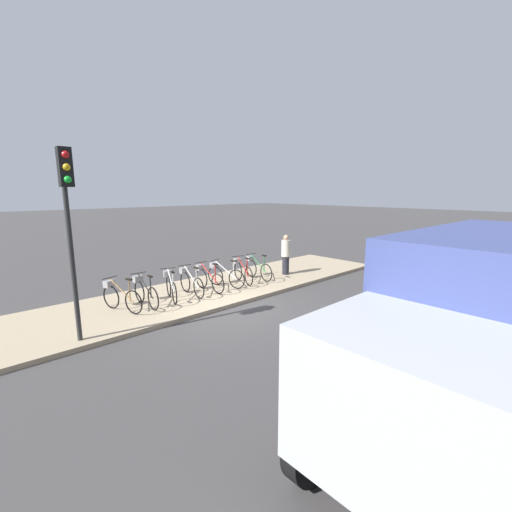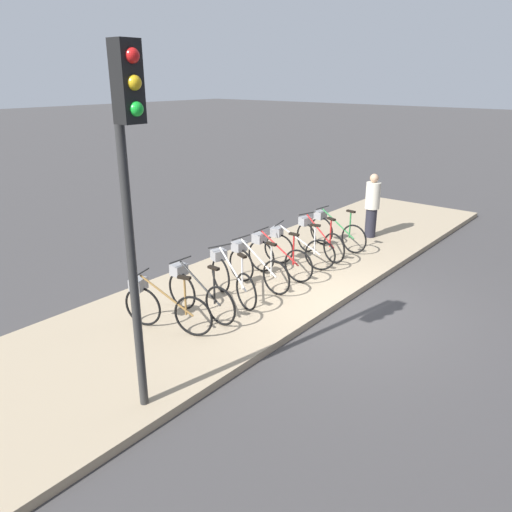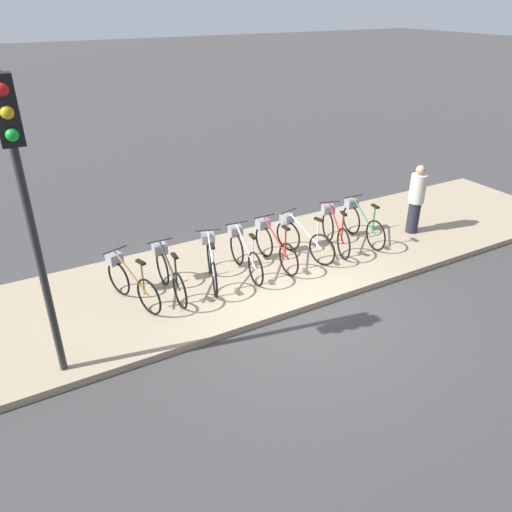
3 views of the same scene
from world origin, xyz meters
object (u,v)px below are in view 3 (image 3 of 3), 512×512
Objects in this scene: parked_bicycle_4 at (273,244)px; pedestrian at (416,198)px; parked_bicycle_3 at (244,252)px; parked_bicycle_7 at (361,221)px; traffic_light at (21,178)px; parked_bicycle_1 at (168,271)px; parked_bicycle_5 at (301,236)px; parked_bicycle_6 at (334,228)px; parked_bicycle_2 at (211,260)px; parked_bicycle_0 at (129,280)px.

parked_bicycle_4 is 3.47m from pedestrian.
parked_bicycle_3 and parked_bicycle_7 have the same top height.
parked_bicycle_1 is at bearing 32.57° from traffic_light.
parked_bicycle_5 is 0.82m from parked_bicycle_6.
parked_bicycle_5 is at bearing 179.79° from parked_bicycle_6.
pedestrian reaches higher than parked_bicycle_7.
parked_bicycle_2 is 4.80m from pedestrian.
parked_bicycle_2 is 0.96× the size of parked_bicycle_3.
parked_bicycle_3 is 1.00× the size of parked_bicycle_4.
pedestrian is 0.38× the size of traffic_light.
parked_bicycle_3 is 1.03× the size of parked_bicycle_6.
parked_bicycle_0 is at bearing -179.99° from parked_bicycle_6.
parked_bicycle_5 is (2.80, 0.05, 0.00)m from parked_bicycle_1.
parked_bicycle_2 and parked_bicycle_7 have the same top height.
parked_bicycle_3 is 2.83m from parked_bicycle_7.
traffic_light reaches higher than parked_bicycle_1.
parked_bicycle_1 is 2.80m from parked_bicycle_5.
pedestrian is at bearing -11.65° from parked_bicycle_7.
parked_bicycle_2 is at bearing -178.86° from parked_bicycle_5.
parked_bicycle_2 is 2.80m from parked_bicycle_6.
parked_bicycle_1 is at bearing -3.61° from parked_bicycle_0.
parked_bicycle_1 is 2.16m from parked_bicycle_4.
parked_bicycle_4 is at bearing 1.17° from parked_bicycle_1.
parked_bicycle_1 is at bearing -179.51° from parked_bicycle_2.
parked_bicycle_1 is 1.00× the size of parked_bicycle_3.
parked_bicycle_4 is 1.00× the size of parked_bicycle_7.
parked_bicycle_1 and parked_bicycle_2 have the same top height.
parked_bicycle_7 is (2.83, 0.03, 0.00)m from parked_bicycle_3.
parked_bicycle_2 is (1.50, -0.04, 0.00)m from parked_bicycle_0.
parked_bicycle_5 is at bearing 174.68° from pedestrian.
parked_bicycle_0 is at bearing 177.66° from pedestrian.
parked_bicycle_4 is 1.00× the size of pedestrian.
parked_bicycle_2 is at bearing -179.25° from parked_bicycle_6.
traffic_light reaches higher than parked_bicycle_5.
parked_bicycle_0 is 0.68m from parked_bicycle_1.
parked_bicycle_4 and parked_bicycle_7 have the same top height.
parked_bicycle_2 is at bearing 0.49° from parked_bicycle_1.
parked_bicycle_3 is at bearing 20.55° from traffic_light.
parked_bicycle_7 is at bearing 168.35° from pedestrian.
parked_bicycle_1 and parked_bicycle_3 have the same top height.
parked_bicycle_6 is at bearing 13.38° from traffic_light.
parked_bicycle_7 is 0.38× the size of traffic_light.
parked_bicycle_7 is (4.33, 0.05, 0.00)m from parked_bicycle_1.
parked_bicycle_3 is 4.12m from pedestrian.
parked_bicycle_0 is at bearing 178.63° from parked_bicycle_2.
parked_bicycle_7 is at bearing 0.06° from parked_bicycle_5.
parked_bicycle_0 is 2.17m from parked_bicycle_3.
parked_bicycle_4 is at bearing 179.98° from parked_bicycle_6.
traffic_light reaches higher than parked_bicycle_7.
parked_bicycle_3 is at bearing -178.95° from parked_bicycle_5.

